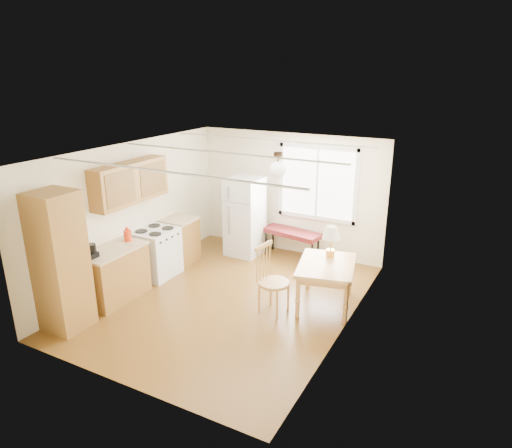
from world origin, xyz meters
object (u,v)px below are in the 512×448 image
Objects in this scene: refrigerator at (245,217)px; chair at (268,273)px; bench at (292,233)px; dining_table at (326,270)px.

chair is (1.50, -1.91, -0.17)m from refrigerator.
bench is 2.09m from dining_table.
chair is (-0.75, -0.60, 0.02)m from dining_table.
refrigerator is 1.22× the size of dining_table.
refrigerator is at bearing 136.87° from dining_table.
chair is at bearing -65.95° from bench.
refrigerator reaches higher than bench.
refrigerator is 1.46× the size of chair.
chair is (0.56, -2.23, 0.14)m from bench.
bench is 1.15× the size of chair.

